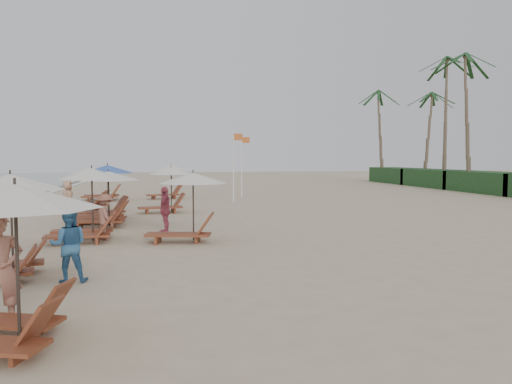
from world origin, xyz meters
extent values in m
plane|color=tan|center=(0.00, 0.00, 0.00)|extent=(160.00, 160.00, 0.00)
cube|color=#193D1C|center=(22.00, 22.00, 0.80)|extent=(3.20, 8.00, 1.60)
cube|color=#193D1C|center=(22.00, 29.50, 0.80)|extent=(3.20, 8.00, 1.60)
cube|color=#193D1C|center=(22.00, 37.00, 0.80)|extent=(3.20, 8.00, 1.60)
cylinder|color=brown|center=(21.10, 23.20, 5.30)|extent=(0.36, 0.36, 10.60)
cylinder|color=brown|center=(22.00, 28.40, 5.70)|extent=(0.36, 0.36, 11.40)
cylinder|color=brown|center=(22.90, 33.60, 4.50)|extent=(0.36, 0.36, 9.00)
cylinder|color=brown|center=(21.10, 38.80, 4.90)|extent=(0.36, 0.36, 9.80)
cylinder|color=black|center=(-4.87, -4.51, 1.14)|extent=(0.05, 0.05, 2.27)
cone|color=silver|center=(-4.87, -4.51, 2.17)|extent=(2.44, 2.44, 0.35)
cylinder|color=black|center=(-6.11, -0.22, 1.14)|extent=(0.05, 0.05, 2.28)
cone|color=silver|center=(-6.11, -0.22, 2.18)|extent=(2.37, 2.37, 0.35)
cylinder|color=black|center=(-5.03, 4.77, 1.15)|extent=(0.05, 0.05, 2.29)
cone|color=silver|center=(-5.03, 4.77, 2.19)|extent=(2.15, 2.15, 0.35)
cylinder|color=black|center=(-4.86, 8.32, 1.05)|extent=(0.05, 0.05, 2.09)
cone|color=silver|center=(-4.86, 8.32, 1.99)|extent=(2.44, 2.44, 0.35)
cylinder|color=black|center=(-5.08, 10.30, 1.16)|extent=(0.05, 0.05, 2.31)
cone|color=#395AAA|center=(-5.08, 10.30, 2.21)|extent=(2.22, 2.22, 0.35)
cylinder|color=black|center=(-6.31, 14.77, 1.08)|extent=(0.05, 0.05, 2.16)
cone|color=silver|center=(-6.31, 14.77, 2.06)|extent=(2.25, 2.25, 0.35)
cylinder|color=black|center=(-6.12, 20.52, 1.07)|extent=(0.05, 0.05, 2.14)
cone|color=silver|center=(-6.12, 20.52, 2.04)|extent=(2.41, 2.41, 0.35)
cylinder|color=black|center=(-1.80, 4.26, 1.07)|extent=(0.05, 0.05, 2.15)
cone|color=silver|center=(-1.80, 4.26, 2.05)|extent=(2.24, 2.24, 0.35)
cylinder|color=black|center=(-2.33, 12.97, 1.07)|extent=(0.05, 0.05, 2.15)
cone|color=silver|center=(-2.33, 12.97, 2.05)|extent=(2.24, 2.24, 0.35)
cylinder|color=black|center=(-2.12, 21.29, 1.07)|extent=(0.05, 0.05, 2.15)
cone|color=silver|center=(-2.12, 21.29, 2.05)|extent=(2.24, 2.24, 0.35)
imported|color=#A36A58|center=(-5.38, -3.56, 0.92)|extent=(0.77, 0.62, 1.83)
imported|color=#2F628F|center=(-4.82, -0.74, 0.82)|extent=(0.83, 0.67, 1.64)
imported|color=#925C4A|center=(-4.65, 4.86, 0.77)|extent=(0.98, 1.15, 1.54)
imported|color=#B7495F|center=(-2.70, 6.06, 0.84)|extent=(0.64, 1.05, 1.67)
imported|color=tan|center=(-7.12, 12.38, 0.82)|extent=(0.60, 0.85, 1.65)
cylinder|color=silver|center=(1.46, 17.54, 2.17)|extent=(0.08, 0.08, 4.33)
cube|color=#B35521|center=(1.74, 17.54, 3.93)|extent=(0.55, 0.02, 0.40)
cylinder|color=silver|center=(2.55, 21.25, 2.14)|extent=(0.08, 0.08, 4.28)
cube|color=#B35521|center=(2.83, 21.25, 3.88)|extent=(0.55, 0.02, 0.40)
camera|label=1|loc=(-2.84, -12.06, 2.73)|focal=35.02mm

